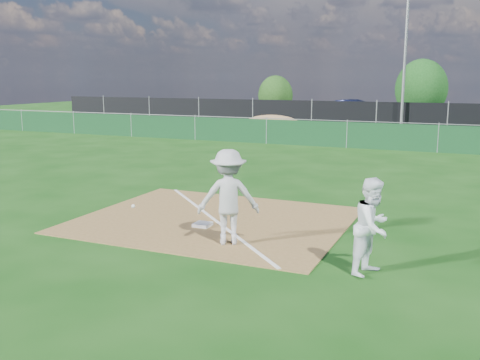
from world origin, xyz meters
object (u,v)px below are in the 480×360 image
object	(u,v)px
car_right	(474,120)
first_base	(203,224)
light_pole	(405,64)
car_mid	(355,112)
tree_mid	(421,89)
play_at_first	(228,197)
tree_left	(275,96)
runner	(373,226)
car_left	(319,112)

from	to	relation	value
car_right	first_base	bearing A→B (deg)	156.15
light_pole	car_mid	xyz separation A→B (m)	(-3.83, 5.34, -3.15)
tree_mid	first_base	bearing A→B (deg)	-92.62
tree_mid	play_at_first	bearing A→B (deg)	-90.80
light_pole	tree_mid	world-z (taller)	light_pole
first_base	play_at_first	xyz separation A→B (m)	(1.04, -0.88, 0.90)
tree_left	light_pole	bearing A→B (deg)	-40.52
car_right	runner	bearing A→B (deg)	164.49
tree_left	tree_mid	world-z (taller)	tree_mid
car_right	car_left	bearing A→B (deg)	81.88
play_at_first	car_right	bearing A→B (deg)	81.18
runner	tree_left	xyz separation A→B (m)	(-13.73, 33.34, 0.92)
car_mid	light_pole	bearing A→B (deg)	-133.37
play_at_first	car_left	size ratio (longest dim) A/B	0.57
tree_mid	light_pole	bearing A→B (deg)	-90.22
light_pole	car_left	distance (m)	7.76
tree_mid	car_right	bearing A→B (deg)	-58.44
car_right	tree_mid	bearing A→B (deg)	18.96
play_at_first	tree_mid	size ratio (longest dim) A/B	0.60
tree_left	car_left	bearing A→B (deg)	-47.54
car_left	tree_mid	bearing A→B (deg)	-53.88
light_pole	tree_left	bearing A→B (deg)	139.48
first_base	car_right	size ratio (longest dim) A/B	0.09
light_pole	runner	world-z (taller)	light_pole
runner	car_right	distance (m)	28.33
car_left	car_mid	world-z (taller)	car_mid
play_at_first	runner	world-z (taller)	play_at_first
runner	car_left	world-z (taller)	car_left
car_right	tree_mid	distance (m)	7.54
car_right	car_mid	bearing A→B (deg)	71.94
tree_left	play_at_first	bearing A→B (deg)	-71.71
light_pole	tree_mid	distance (m)	10.97
first_base	tree_left	bearing A→B (deg)	107.07
light_pole	tree_mid	bearing A→B (deg)	89.78
first_base	tree_left	world-z (taller)	tree_left
first_base	play_at_first	size ratio (longest dim) A/B	0.13
play_at_first	runner	distance (m)	2.92
light_pole	tree_mid	size ratio (longest dim) A/B	1.74
light_pole	car_mid	bearing A→B (deg)	125.64
play_at_first	car_right	distance (m)	28.13
first_base	runner	xyz separation A→B (m)	(3.91, -1.38, 0.77)
light_pole	car_right	xyz separation A→B (m)	(3.88, 4.60, -3.40)
play_at_first	car_mid	world-z (taller)	play_at_first
first_base	car_mid	distance (m)	27.76
light_pole	car_left	size ratio (longest dim) A/B	1.64
runner	tree_left	distance (m)	36.07
play_at_first	car_mid	bearing A→B (deg)	96.78
tree_left	tree_mid	size ratio (longest dim) A/B	0.73
tree_left	runner	bearing A→B (deg)	-67.62
car_mid	tree_left	size ratio (longest dim) A/B	1.51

